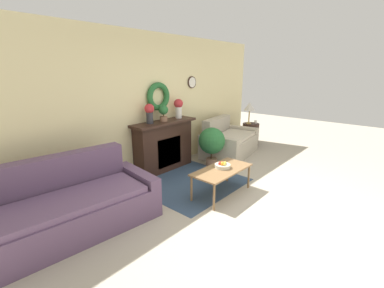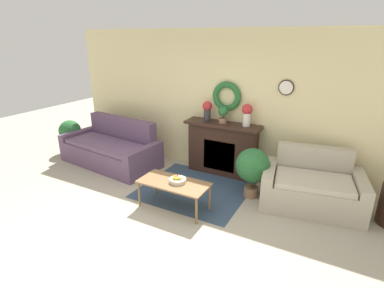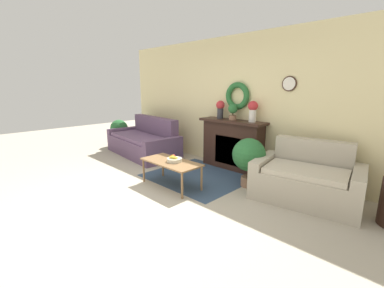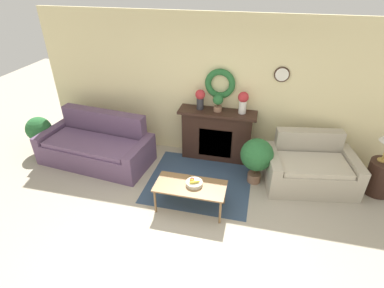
# 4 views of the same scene
# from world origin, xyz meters

# --- Properties ---
(ground_plane) EXTENTS (16.00, 16.00, 0.00)m
(ground_plane) POSITION_xyz_m (0.00, 0.00, 0.00)
(ground_plane) COLOR #ADA38E
(floor_rug) EXTENTS (1.80, 1.62, 0.01)m
(floor_rug) POSITION_xyz_m (-0.04, 1.51, 0.00)
(floor_rug) COLOR #334760
(floor_rug) RESTS_ON ground_plane
(wall_back) EXTENTS (6.80, 0.18, 2.70)m
(wall_back) POSITION_xyz_m (0.00, 2.57, 1.36)
(wall_back) COLOR beige
(wall_back) RESTS_ON ground_plane
(fireplace) EXTENTS (1.45, 0.41, 1.03)m
(fireplace) POSITION_xyz_m (0.11, 2.37, 0.52)
(fireplace) COLOR #331E16
(fireplace) RESTS_ON ground_plane
(couch_left) EXTENTS (2.20, 1.20, 0.93)m
(couch_left) POSITION_xyz_m (-2.13, 1.72, 0.32)
(couch_left) COLOR #604766
(couch_left) RESTS_ON ground_plane
(loveseat_right) EXTENTS (1.63, 1.18, 0.89)m
(loveseat_right) POSITION_xyz_m (1.82, 1.93, 0.31)
(loveseat_right) COLOR #B2A893
(loveseat_right) RESTS_ON ground_plane
(coffee_table) EXTENTS (1.09, 0.52, 0.45)m
(coffee_table) POSITION_xyz_m (-0.04, 0.82, 0.41)
(coffee_table) COLOR olive
(coffee_table) RESTS_ON ground_plane
(fruit_bowl) EXTENTS (0.26, 0.26, 0.12)m
(fruit_bowl) POSITION_xyz_m (0.01, 0.85, 0.49)
(fruit_bowl) COLOR beige
(fruit_bowl) RESTS_ON coffee_table
(side_table_by_loveseat) EXTENTS (0.45, 0.45, 0.60)m
(side_table_by_loveseat) POSITION_xyz_m (2.96, 1.95, 0.30)
(side_table_by_loveseat) COLOR #331E16
(side_table_by_loveseat) RESTS_ON ground_plane
(vase_on_mantel_left) EXTENTS (0.18, 0.18, 0.38)m
(vase_on_mantel_left) POSITION_xyz_m (-0.23, 2.37, 1.24)
(vase_on_mantel_left) COLOR #2D2D33
(vase_on_mantel_left) RESTS_ON fireplace
(vase_on_mantel_right) EXTENTS (0.19, 0.19, 0.40)m
(vase_on_mantel_right) POSITION_xyz_m (0.55, 2.37, 1.26)
(vase_on_mantel_right) COLOR silver
(vase_on_mantel_right) RESTS_ON fireplace
(potted_plant_on_mantel) EXTENTS (0.19, 0.19, 0.32)m
(potted_plant_on_mantel) POSITION_xyz_m (0.10, 2.35, 1.21)
(potted_plant_on_mantel) COLOR #8E664C
(potted_plant_on_mantel) RESTS_ON fireplace
(potted_plant_floor_by_couch) EXTENTS (0.49, 0.49, 0.76)m
(potted_plant_floor_by_couch) POSITION_xyz_m (-3.41, 1.77, 0.47)
(potted_plant_floor_by_couch) COLOR #8E664C
(potted_plant_floor_by_couch) RESTS_ON ground_plane
(potted_plant_floor_by_loveseat) EXTENTS (0.56, 0.56, 0.85)m
(potted_plant_floor_by_loveseat) POSITION_xyz_m (0.90, 1.75, 0.54)
(potted_plant_floor_by_loveseat) COLOR #8E664C
(potted_plant_floor_by_loveseat) RESTS_ON ground_plane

